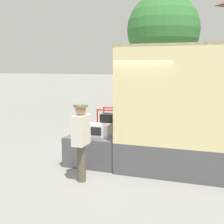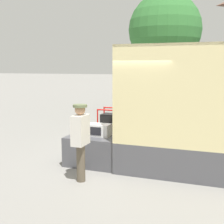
# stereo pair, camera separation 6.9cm
# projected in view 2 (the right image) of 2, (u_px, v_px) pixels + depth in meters

# --- Properties ---
(ground_plane) EXTENTS (160.00, 160.00, 0.00)m
(ground_plane) POSITION_uv_depth(u_px,v_px,m) (128.00, 160.00, 7.98)
(ground_plane) COLOR gray
(tailgate_deck) EXTENTS (1.30, 2.14, 0.71)m
(tailgate_deck) POSITION_uv_depth(u_px,v_px,m) (104.00, 144.00, 8.15)
(tailgate_deck) COLOR #4C4C51
(tailgate_deck) RESTS_ON ground
(microwave) EXTENTS (0.55, 0.35, 0.29)m
(microwave) POSITION_uv_depth(u_px,v_px,m) (99.00, 130.00, 7.56)
(microwave) COLOR white
(microwave) RESTS_ON tailgate_deck
(portable_generator) EXTENTS (0.70, 0.51, 0.55)m
(portable_generator) POSITION_uv_depth(u_px,v_px,m) (113.00, 121.00, 8.45)
(portable_generator) COLOR black
(portable_generator) RESTS_ON tailgate_deck
(worker_person) EXTENTS (0.29, 0.44, 1.62)m
(worker_person) POSITION_uv_depth(u_px,v_px,m) (80.00, 135.00, 6.38)
(worker_person) COLOR brown
(worker_person) RESTS_ON ground
(street_tree) EXTENTS (3.74, 3.74, 6.11)m
(street_tree) POSITION_uv_depth(u_px,v_px,m) (165.00, 30.00, 16.03)
(street_tree) COLOR brown
(street_tree) RESTS_ON ground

